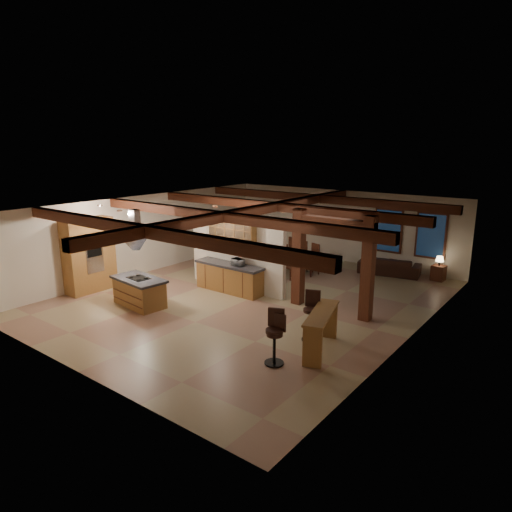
% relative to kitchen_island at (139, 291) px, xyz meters
% --- Properties ---
extents(ground, '(12.00, 12.00, 0.00)m').
position_rel_kitchen_island_xyz_m(ground, '(2.26, 2.55, -0.44)').
color(ground, tan).
rests_on(ground, ground).
extents(room_walls, '(12.00, 12.00, 12.00)m').
position_rel_kitchen_island_xyz_m(room_walls, '(2.26, 2.55, 1.34)').
color(room_walls, silver).
rests_on(room_walls, ground).
extents(ceiling_beams, '(10.00, 12.00, 0.28)m').
position_rel_kitchen_island_xyz_m(ceiling_beams, '(2.26, 2.55, 2.32)').
color(ceiling_beams, '#3C190F').
rests_on(ceiling_beams, room_walls).
extents(timber_posts, '(2.50, 0.30, 2.90)m').
position_rel_kitchen_island_xyz_m(timber_posts, '(4.76, 3.05, 1.33)').
color(timber_posts, '#3C190F').
rests_on(timber_posts, ground).
extents(partition_wall, '(3.80, 0.18, 2.20)m').
position_rel_kitchen_island_xyz_m(partition_wall, '(1.26, 3.05, 0.66)').
color(partition_wall, silver).
rests_on(partition_wall, ground).
extents(pantry_cabinet, '(0.67, 1.60, 2.40)m').
position_rel_kitchen_island_xyz_m(pantry_cabinet, '(-2.40, -0.05, 0.76)').
color(pantry_cabinet, '#975C30').
rests_on(pantry_cabinet, ground).
extents(back_counter, '(2.50, 0.66, 0.94)m').
position_rel_kitchen_island_xyz_m(back_counter, '(1.26, 2.66, 0.04)').
color(back_counter, '#975C30').
rests_on(back_counter, ground).
extents(upper_display_cabinet, '(1.80, 0.36, 0.95)m').
position_rel_kitchen_island_xyz_m(upper_display_cabinet, '(1.26, 2.86, 1.41)').
color(upper_display_cabinet, '#975C30').
rests_on(upper_display_cabinet, partition_wall).
extents(range_hood, '(1.10, 1.10, 1.40)m').
position_rel_kitchen_island_xyz_m(range_hood, '(0.00, 0.00, 1.35)').
color(range_hood, silver).
rests_on(range_hood, room_walls).
extents(back_windows, '(2.70, 0.07, 1.70)m').
position_rel_kitchen_island_xyz_m(back_windows, '(5.06, 8.48, 1.06)').
color(back_windows, '#3C190F').
rests_on(back_windows, room_walls).
extents(framed_art, '(0.65, 0.05, 0.85)m').
position_rel_kitchen_island_xyz_m(framed_art, '(0.76, 8.48, 1.26)').
color(framed_art, '#3C190F').
rests_on(framed_art, room_walls).
extents(recessed_cans, '(3.16, 2.46, 0.03)m').
position_rel_kitchen_island_xyz_m(recessed_cans, '(-0.27, 0.62, 2.43)').
color(recessed_cans, silver).
rests_on(recessed_cans, room_walls).
extents(kitchen_island, '(1.84, 1.11, 0.87)m').
position_rel_kitchen_island_xyz_m(kitchen_island, '(0.00, 0.00, 0.00)').
color(kitchen_island, '#975C30').
rests_on(kitchen_island, ground).
extents(dining_table, '(2.04, 1.35, 0.66)m').
position_rel_kitchen_island_xyz_m(dining_table, '(1.66, 5.92, -0.11)').
color(dining_table, '#3B160E').
rests_on(dining_table, ground).
extents(sofa, '(2.32, 1.26, 0.64)m').
position_rel_kitchen_island_xyz_m(sofa, '(4.66, 7.79, -0.12)').
color(sofa, black).
rests_on(sofa, ground).
extents(microwave, '(0.44, 0.32, 0.22)m').
position_rel_kitchen_island_xyz_m(microwave, '(1.63, 2.66, 0.61)').
color(microwave, silver).
rests_on(microwave, back_counter).
extents(bar_counter, '(0.98, 1.92, 0.98)m').
position_rel_kitchen_island_xyz_m(bar_counter, '(5.86, 0.58, 0.22)').
color(bar_counter, '#975C30').
rests_on(bar_counter, ground).
extents(side_table, '(0.46, 0.46, 0.54)m').
position_rel_kitchen_island_xyz_m(side_table, '(6.35, 8.11, -0.17)').
color(side_table, '#3C190F').
rests_on(side_table, ground).
extents(table_lamp, '(0.28, 0.28, 0.33)m').
position_rel_kitchen_island_xyz_m(table_lamp, '(6.35, 8.11, 0.34)').
color(table_lamp, black).
rests_on(table_lamp, side_table).
extents(bar_stool_a, '(0.47, 0.48, 1.24)m').
position_rel_kitchen_island_xyz_m(bar_stool_a, '(5.34, -0.56, 0.19)').
color(bar_stool_a, black).
rests_on(bar_stool_a, ground).
extents(bar_stool_b, '(0.40, 0.40, 1.14)m').
position_rel_kitchen_island_xyz_m(bar_stool_b, '(5.38, -0.57, 0.14)').
color(bar_stool_b, black).
rests_on(bar_stool_b, ground).
extents(bar_stool_c, '(0.47, 0.48, 1.25)m').
position_rel_kitchen_island_xyz_m(bar_stool_c, '(5.35, 1.00, 0.20)').
color(bar_stool_c, black).
rests_on(bar_stool_c, ground).
extents(dining_chairs, '(2.21, 2.21, 1.15)m').
position_rel_kitchen_island_xyz_m(dining_chairs, '(1.66, 5.92, 0.15)').
color(dining_chairs, '#3C190F').
rests_on(dining_chairs, ground).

